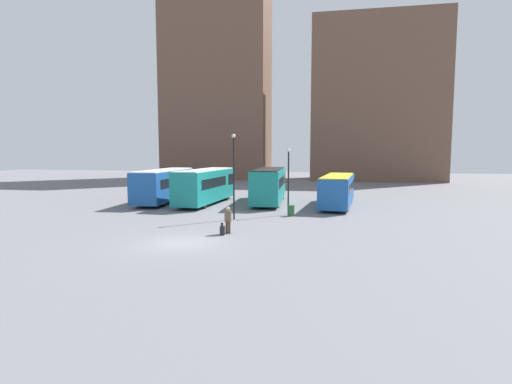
# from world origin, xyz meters

# --- Properties ---
(ground_plane) EXTENTS (160.00, 160.00, 0.00)m
(ground_plane) POSITION_xyz_m (0.00, 0.00, 0.00)
(ground_plane) COLOR slate
(building_block_left) EXTENTS (19.38, 10.07, 37.50)m
(building_block_left) POSITION_xyz_m (-13.80, 53.83, 18.75)
(building_block_left) COLOR brown
(building_block_left) RESTS_ON ground_plane
(building_block_right) EXTENTS (22.17, 11.48, 27.67)m
(building_block_right) POSITION_xyz_m (15.19, 53.83, 13.84)
(building_block_right) COLOR brown
(building_block_right) RESTS_ON ground_plane
(bus_0) EXTENTS (3.27, 11.08, 3.19)m
(bus_0) POSITION_xyz_m (-8.37, 16.83, 1.74)
(bus_0) COLOR #1E56A3
(bus_0) RESTS_ON ground_plane
(bus_1) EXTENTS (3.00, 10.41, 3.28)m
(bus_1) POSITION_xyz_m (-3.93, 16.16, 1.78)
(bus_1) COLOR #19847F
(bus_1) RESTS_ON ground_plane
(bus_2) EXTENTS (3.19, 10.70, 3.31)m
(bus_2) POSITION_xyz_m (1.86, 18.11, 1.80)
(bus_2) COLOR #19847F
(bus_2) RESTS_ON ground_plane
(bus_3) EXTENTS (3.36, 10.09, 2.82)m
(bus_3) POSITION_xyz_m (8.37, 16.71, 1.53)
(bus_3) COLOR #1E56A3
(bus_3) RESTS_ON ground_plane
(traveler) EXTENTS (0.44, 0.44, 1.63)m
(traveler) POSITION_xyz_m (1.77, 2.88, 0.97)
(traveler) COLOR #4C3828
(traveler) RESTS_ON ground_plane
(suitcase) EXTENTS (0.28, 0.33, 0.76)m
(suitcase) POSITION_xyz_m (1.55, 2.41, 0.27)
(suitcase) COLOR black
(suitcase) RESTS_ON ground_plane
(lamp_post_0) EXTENTS (0.28, 0.28, 6.18)m
(lamp_post_0) POSITION_xyz_m (0.90, 7.85, 3.60)
(lamp_post_0) COLOR black
(lamp_post_0) RESTS_ON ground_plane
(lamp_post_1) EXTENTS (0.28, 0.28, 5.16)m
(lamp_post_1) POSITION_xyz_m (4.52, 10.86, 3.07)
(lamp_post_1) COLOR black
(lamp_post_1) RESTS_ON ground_plane
(trash_bin) EXTENTS (0.52, 0.52, 0.85)m
(trash_bin) POSITION_xyz_m (4.81, 10.25, 0.42)
(trash_bin) COLOR #285633
(trash_bin) RESTS_ON ground_plane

